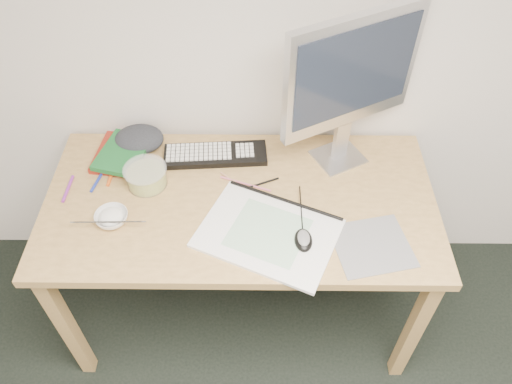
% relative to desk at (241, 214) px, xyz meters
% --- Properties ---
extents(desk, '(1.40, 0.70, 0.75)m').
position_rel_desk_xyz_m(desk, '(0.00, 0.00, 0.00)').
color(desk, tan).
rests_on(desk, ground).
extents(mousepad, '(0.29, 0.27, 0.00)m').
position_rel_desk_xyz_m(mousepad, '(0.44, -0.20, 0.08)').
color(mousepad, gray).
rests_on(mousepad, desk).
extents(sketchpad, '(0.53, 0.47, 0.01)m').
position_rel_desk_xyz_m(sketchpad, '(0.10, -0.16, 0.09)').
color(sketchpad, white).
rests_on(sketchpad, desk).
extents(keyboard, '(0.40, 0.15, 0.02)m').
position_rel_desk_xyz_m(keyboard, '(-0.10, 0.22, 0.09)').
color(keyboard, black).
rests_on(keyboard, desk).
extents(monitor, '(0.47, 0.27, 0.59)m').
position_rel_desk_xyz_m(monitor, '(0.37, 0.22, 0.45)').
color(monitor, silver).
rests_on(monitor, desk).
extents(mouse, '(0.06, 0.10, 0.03)m').
position_rel_desk_xyz_m(mouse, '(0.21, -0.19, 0.11)').
color(mouse, black).
rests_on(mouse, sketchpad).
extents(rice_bowl, '(0.12, 0.12, 0.04)m').
position_rel_desk_xyz_m(rice_bowl, '(-0.43, -0.10, 0.10)').
color(rice_bowl, white).
rests_on(rice_bowl, desk).
extents(chopsticks, '(0.24, 0.02, 0.02)m').
position_rel_desk_xyz_m(chopsticks, '(-0.44, -0.14, 0.12)').
color(chopsticks, silver).
rests_on(chopsticks, rice_bowl).
extents(fruit_tub, '(0.19, 0.19, 0.08)m').
position_rel_desk_xyz_m(fruit_tub, '(-0.34, 0.08, 0.12)').
color(fruit_tub, '#DCBB4D').
rests_on(fruit_tub, desk).
extents(book_red, '(0.19, 0.24, 0.02)m').
position_rel_desk_xyz_m(book_red, '(-0.47, 0.22, 0.09)').
color(book_red, maroon).
rests_on(book_red, desk).
extents(book_green, '(0.21, 0.26, 0.02)m').
position_rel_desk_xyz_m(book_green, '(-0.45, 0.20, 0.11)').
color(book_green, '#175C27').
rests_on(book_green, book_red).
extents(cloth_lump, '(0.16, 0.14, 0.07)m').
position_rel_desk_xyz_m(cloth_lump, '(-0.40, 0.28, 0.12)').
color(cloth_lump, '#26292E').
rests_on(cloth_lump, desk).
extents(pencil_pink, '(0.19, 0.08, 0.01)m').
position_rel_desk_xyz_m(pencil_pink, '(0.02, 0.07, 0.09)').
color(pencil_pink, '#CD667F').
rests_on(pencil_pink, desk).
extents(pencil_tan, '(0.16, 0.14, 0.01)m').
position_rel_desk_xyz_m(pencil_tan, '(-0.00, 0.06, 0.09)').
color(pencil_tan, tan).
rests_on(pencil_tan, desk).
extents(pencil_black, '(0.18, 0.09, 0.01)m').
position_rel_desk_xyz_m(pencil_black, '(0.05, 0.06, 0.09)').
color(pencil_black, black).
rests_on(pencil_black, desk).
extents(marker_blue, '(0.03, 0.12, 0.01)m').
position_rel_desk_xyz_m(marker_blue, '(-0.53, 0.08, 0.09)').
color(marker_blue, '#1D30A2').
rests_on(marker_blue, desk).
extents(marker_orange, '(0.02, 0.14, 0.01)m').
position_rel_desk_xyz_m(marker_orange, '(-0.48, 0.13, 0.09)').
color(marker_orange, orange).
rests_on(marker_orange, desk).
extents(marker_purple, '(0.02, 0.13, 0.01)m').
position_rel_desk_xyz_m(marker_purple, '(-0.63, 0.04, 0.09)').
color(marker_purple, purple).
rests_on(marker_purple, desk).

